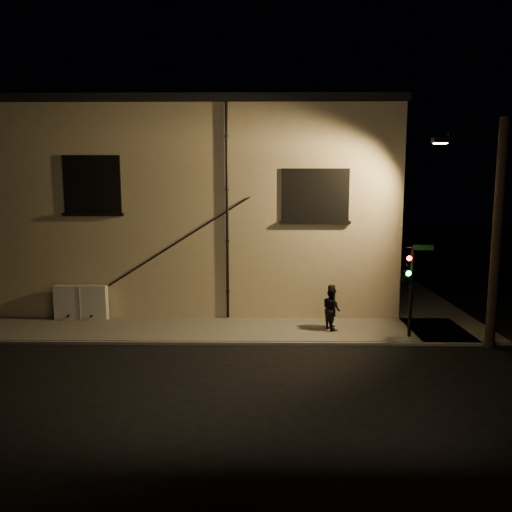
{
  "coord_description": "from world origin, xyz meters",
  "views": [
    {
      "loc": [
        -0.44,
        -16.35,
        5.4
      ],
      "look_at": [
        -0.67,
        1.8,
        2.78
      ],
      "focal_mm": 35.0,
      "sensor_mm": 36.0,
      "label": 1
    }
  ],
  "objects_px": {
    "utility_cabinet": "(81,302)",
    "pedestrian_b": "(331,309)",
    "traffic_signal": "(407,276)",
    "pedestrian_a": "(332,306)",
    "streetlamp_pole": "(494,229)"
  },
  "relations": [
    {
      "from": "streetlamp_pole",
      "to": "traffic_signal",
      "type": "bearing_deg",
      "value": 166.98
    },
    {
      "from": "pedestrian_a",
      "to": "pedestrian_b",
      "type": "height_order",
      "value": "pedestrian_a"
    },
    {
      "from": "traffic_signal",
      "to": "utility_cabinet",
      "type": "bearing_deg",
      "value": 169.65
    },
    {
      "from": "utility_cabinet",
      "to": "pedestrian_a",
      "type": "xyz_separation_m",
      "value": [
        9.72,
        -1.08,
        0.14
      ]
    },
    {
      "from": "utility_cabinet",
      "to": "pedestrian_a",
      "type": "relative_size",
      "value": 1.26
    },
    {
      "from": "utility_cabinet",
      "to": "streetlamp_pole",
      "type": "bearing_deg",
      "value": -10.82
    },
    {
      "from": "pedestrian_a",
      "to": "traffic_signal",
      "type": "distance_m",
      "value": 2.94
    },
    {
      "from": "utility_cabinet",
      "to": "pedestrian_b",
      "type": "distance_m",
      "value": 9.74
    },
    {
      "from": "pedestrian_a",
      "to": "streetlamp_pole",
      "type": "xyz_separation_m",
      "value": [
        4.94,
        -1.72,
        3.02
      ]
    },
    {
      "from": "pedestrian_b",
      "to": "traffic_signal",
      "type": "relative_size",
      "value": 0.48
    },
    {
      "from": "utility_cabinet",
      "to": "traffic_signal",
      "type": "height_order",
      "value": "traffic_signal"
    },
    {
      "from": "pedestrian_a",
      "to": "traffic_signal",
      "type": "bearing_deg",
      "value": -112.97
    },
    {
      "from": "pedestrian_b",
      "to": "traffic_signal",
      "type": "distance_m",
      "value": 2.95
    },
    {
      "from": "utility_cabinet",
      "to": "traffic_signal",
      "type": "relative_size",
      "value": 0.64
    },
    {
      "from": "pedestrian_a",
      "to": "traffic_signal",
      "type": "height_order",
      "value": "traffic_signal"
    }
  ]
}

